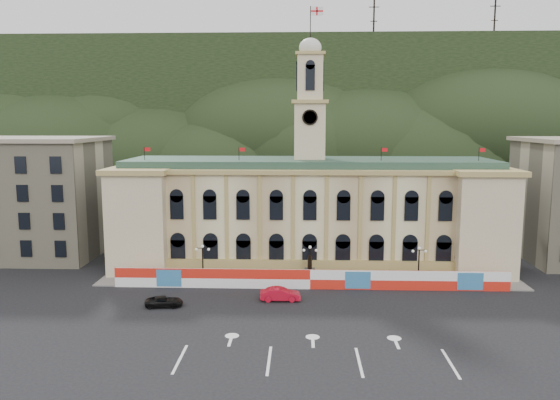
{
  "coord_description": "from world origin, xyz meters",
  "views": [
    {
      "loc": [
        -1.29,
        -51.85,
        21.18
      ],
      "look_at": [
        -3.93,
        18.0,
        10.95
      ],
      "focal_mm": 35.0,
      "sensor_mm": 36.0,
      "label": 1
    }
  ],
  "objects_px": {
    "red_sedan": "(280,294)",
    "black_suv": "(164,302)",
    "lamp_center": "(310,261)",
    "statue": "(310,273)"
  },
  "relations": [
    {
      "from": "lamp_center",
      "to": "black_suv",
      "type": "height_order",
      "value": "lamp_center"
    },
    {
      "from": "black_suv",
      "to": "red_sedan",
      "type": "bearing_deg",
      "value": -85.33
    },
    {
      "from": "statue",
      "to": "black_suv",
      "type": "bearing_deg",
      "value": -148.7
    },
    {
      "from": "red_sedan",
      "to": "black_suv",
      "type": "height_order",
      "value": "red_sedan"
    },
    {
      "from": "lamp_center",
      "to": "red_sedan",
      "type": "distance_m",
      "value": 7.9
    },
    {
      "from": "statue",
      "to": "lamp_center",
      "type": "relative_size",
      "value": 0.72
    },
    {
      "from": "red_sedan",
      "to": "black_suv",
      "type": "distance_m",
      "value": 13.5
    },
    {
      "from": "lamp_center",
      "to": "red_sedan",
      "type": "xyz_separation_m",
      "value": [
        -3.6,
        -6.66,
        -2.29
      ]
    },
    {
      "from": "lamp_center",
      "to": "black_suv",
      "type": "bearing_deg",
      "value": -151.25
    },
    {
      "from": "statue",
      "to": "red_sedan",
      "type": "distance_m",
      "value": 8.47
    }
  ]
}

